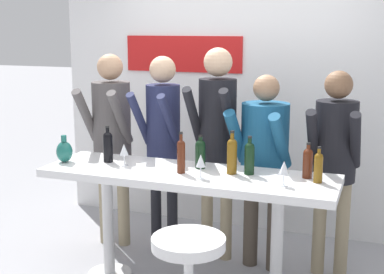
# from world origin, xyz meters

# --- Properties ---
(back_wall) EXTENTS (3.84, 0.12, 2.58)m
(back_wall) POSITION_xyz_m (-0.01, 1.52, 1.29)
(back_wall) COLOR white
(back_wall) RESTS_ON ground_plane
(tasting_table) EXTENTS (2.24, 0.66, 0.95)m
(tasting_table) POSITION_xyz_m (0.00, 0.00, 0.81)
(tasting_table) COLOR white
(tasting_table) RESTS_ON ground_plane
(person_far_left) EXTENTS (0.43, 0.56, 1.79)m
(person_far_left) POSITION_xyz_m (-0.97, 0.60, 1.12)
(person_far_left) COLOR gray
(person_far_left) RESTS_ON ground_plane
(person_left) EXTENTS (0.38, 0.53, 1.78)m
(person_left) POSITION_xyz_m (-0.47, 0.63, 1.13)
(person_left) COLOR black
(person_left) RESTS_ON ground_plane
(person_center_left) EXTENTS (0.38, 0.54, 1.86)m
(person_center_left) POSITION_xyz_m (0.03, 0.63, 1.18)
(person_center_left) COLOR gray
(person_center_left) RESTS_ON ground_plane
(person_center) EXTENTS (0.52, 0.60, 1.65)m
(person_center) POSITION_xyz_m (0.45, 0.58, 1.01)
(person_center) COLOR #473D33
(person_center) RESTS_ON ground_plane
(person_center_right) EXTENTS (0.40, 0.52, 1.69)m
(person_center_right) POSITION_xyz_m (1.01, 0.64, 1.06)
(person_center_right) COLOR gray
(person_center_right) RESTS_ON ground_plane
(wine_bottle_0) EXTENTS (0.07, 0.07, 0.26)m
(wine_bottle_0) POSITION_xyz_m (0.87, 0.15, 1.07)
(wine_bottle_0) COLOR #4C1E0F
(wine_bottle_0) RESTS_ON tasting_table
(wine_bottle_1) EXTENTS (0.08, 0.08, 0.30)m
(wine_bottle_1) POSITION_xyz_m (-0.71, 0.07, 1.09)
(wine_bottle_1) COLOR black
(wine_bottle_1) RESTS_ON tasting_table
(wine_bottle_2) EXTENTS (0.06, 0.06, 0.31)m
(wine_bottle_2) POSITION_xyz_m (-0.04, -0.04, 1.09)
(wine_bottle_2) COLOR #4C1E0F
(wine_bottle_2) RESTS_ON tasting_table
(wine_bottle_3) EXTENTS (0.08, 0.08, 0.29)m
(wine_bottle_3) POSITION_xyz_m (0.45, 0.10, 1.09)
(wine_bottle_3) COLOR black
(wine_bottle_3) RESTS_ON tasting_table
(wine_bottle_4) EXTENTS (0.06, 0.06, 0.26)m
(wine_bottle_4) POSITION_xyz_m (0.96, 0.06, 1.07)
(wine_bottle_4) COLOR brown
(wine_bottle_4) RESTS_ON tasting_table
(wine_bottle_5) EXTENTS (0.08, 0.08, 0.26)m
(wine_bottle_5) POSITION_xyz_m (0.05, 0.14, 1.08)
(wine_bottle_5) COLOR black
(wine_bottle_5) RESTS_ON tasting_table
(wine_bottle_6) EXTENTS (0.08, 0.08, 0.33)m
(wine_bottle_6) POSITION_xyz_m (0.32, 0.07, 1.10)
(wine_bottle_6) COLOR brown
(wine_bottle_6) RESTS_ON tasting_table
(wine_glass_0) EXTENTS (0.07, 0.07, 0.18)m
(wine_glass_0) POSITION_xyz_m (0.15, -0.13, 1.08)
(wine_glass_0) COLOR silver
(wine_glass_0) RESTS_ON tasting_table
(wine_glass_1) EXTENTS (0.07, 0.07, 0.18)m
(wine_glass_1) POSITION_xyz_m (-0.53, 0.00, 1.08)
(wine_glass_1) COLOR silver
(wine_glass_1) RESTS_ON tasting_table
(wine_glass_2) EXTENTS (0.07, 0.07, 0.18)m
(wine_glass_2) POSITION_xyz_m (0.75, -0.11, 1.08)
(wine_glass_2) COLOR silver
(wine_glass_2) RESTS_ON tasting_table
(decorative_vase) EXTENTS (0.13, 0.13, 0.22)m
(decorative_vase) POSITION_xyz_m (-1.04, -0.06, 1.04)
(decorative_vase) COLOR #1E665B
(decorative_vase) RESTS_ON tasting_table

